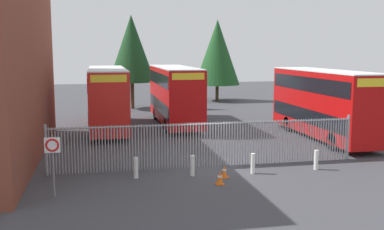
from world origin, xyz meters
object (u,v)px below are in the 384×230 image
at_px(double_decker_bus_near_gate, 324,101).
at_px(traffic_cone_mid_forecourt, 224,171).
at_px(bollard_far_right, 316,160).
at_px(double_decker_bus_behind_fence_left, 175,93).
at_px(bollard_center_front, 192,166).
at_px(bollard_near_left, 136,168).
at_px(double_decker_bus_behind_fence_right, 107,96).
at_px(bollard_near_right, 253,164).
at_px(speed_limit_sign_post, 53,152).
at_px(traffic_cone_by_gate, 220,178).

relative_size(double_decker_bus_near_gate, traffic_cone_mid_forecourt, 18.32).
bearing_deg(bollard_far_right, double_decker_bus_behind_fence_left, 106.90).
bearing_deg(bollard_center_front, bollard_near_left, 176.85).
bearing_deg(bollard_center_front, double_decker_bus_behind_fence_left, 83.67).
bearing_deg(double_decker_bus_behind_fence_right, bollard_near_right, -64.64).
bearing_deg(double_decker_bus_near_gate, double_decker_bus_behind_fence_left, 138.25).
distance_m(double_decker_bus_near_gate, bollard_far_right, 8.31).
bearing_deg(bollard_far_right, bollard_near_right, -178.74).
bearing_deg(double_decker_bus_behind_fence_left, bollard_far_right, -73.10).
bearing_deg(double_decker_bus_behind_fence_left, double_decker_bus_near_gate, -41.75).
bearing_deg(bollard_center_front, bollard_near_right, -4.08).
bearing_deg(traffic_cone_mid_forecourt, bollard_far_right, 5.40).
relative_size(bollard_far_right, speed_limit_sign_post, 0.40).
bearing_deg(bollard_near_left, bollard_center_front, -3.15).
bearing_deg(bollard_far_right, double_decker_bus_near_gate, 60.17).
relative_size(double_decker_bus_behind_fence_left, traffic_cone_mid_forecourt, 18.32).
bearing_deg(speed_limit_sign_post, traffic_cone_by_gate, 2.28).
bearing_deg(bollard_near_left, double_decker_bus_behind_fence_left, 73.83).
bearing_deg(double_decker_bus_behind_fence_left, speed_limit_sign_post, -114.74).
distance_m(double_decker_bus_behind_fence_right, speed_limit_sign_post, 15.08).
xyz_separation_m(bollard_far_right, traffic_cone_mid_forecourt, (-4.67, -0.44, -0.19)).
bearing_deg(traffic_cone_by_gate, traffic_cone_mid_forecourt, 64.01).
bearing_deg(traffic_cone_by_gate, double_decker_bus_behind_fence_left, 87.40).
relative_size(double_decker_bus_behind_fence_right, bollard_center_front, 11.38).
xyz_separation_m(double_decker_bus_near_gate, bollard_center_front, (-10.03, -6.88, -1.95)).
xyz_separation_m(double_decker_bus_near_gate, speed_limit_sign_post, (-15.90, -8.68, -0.65)).
relative_size(bollard_near_left, bollard_center_front, 1.00).
relative_size(bollard_center_front, speed_limit_sign_post, 0.40).
bearing_deg(double_decker_bus_near_gate, bollard_near_left, -151.81).
bearing_deg(bollard_far_right, speed_limit_sign_post, -171.96).
distance_m(bollard_near_left, bollard_near_right, 5.37).
distance_m(double_decker_bus_behind_fence_left, bollard_near_right, 14.78).
relative_size(bollard_near_left, bollard_far_right, 1.00).
bearing_deg(traffic_cone_mid_forecourt, speed_limit_sign_post, -170.28).
height_order(double_decker_bus_behind_fence_right, traffic_cone_by_gate, double_decker_bus_behind_fence_right).
relative_size(bollard_far_right, traffic_cone_mid_forecourt, 1.61).
bearing_deg(traffic_cone_mid_forecourt, double_decker_bus_near_gate, 40.62).
relative_size(bollard_near_left, bollard_near_right, 1.00).
bearing_deg(speed_limit_sign_post, bollard_near_left, 30.32).
distance_m(double_decker_bus_behind_fence_left, bollard_center_front, 14.62).
height_order(double_decker_bus_near_gate, traffic_cone_mid_forecourt, double_decker_bus_near_gate).
bearing_deg(bollard_near_right, speed_limit_sign_post, -169.52).
bearing_deg(traffic_cone_by_gate, bollard_near_left, 153.78).
xyz_separation_m(double_decker_bus_behind_fence_right, traffic_cone_mid_forecourt, (4.82, -13.64, -2.13)).
bearing_deg(traffic_cone_by_gate, bollard_center_front, 119.51).
distance_m(bollard_near_right, bollard_far_right, 3.20).
xyz_separation_m(double_decker_bus_behind_fence_left, bollard_far_right, (4.42, -14.53, -1.95)).
distance_m(bollard_far_right, traffic_cone_by_gate, 5.33).
bearing_deg(bollard_center_front, double_decker_bus_near_gate, 34.43).
bearing_deg(double_decker_bus_near_gate, double_decker_bus_behind_fence_right, 155.36).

